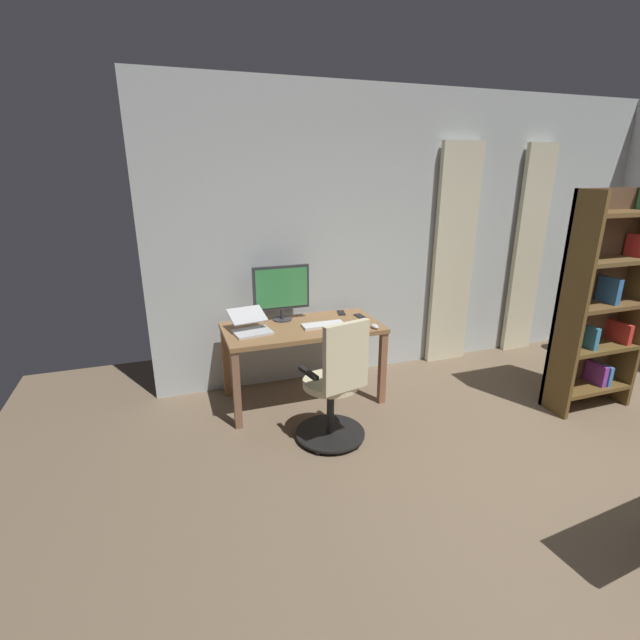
{
  "coord_description": "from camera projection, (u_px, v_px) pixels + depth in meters",
  "views": [
    {
      "loc": [
        2.56,
        1.04,
        2.06
      ],
      "look_at": [
        1.48,
        -2.05,
        0.98
      ],
      "focal_mm": 25.37,
      "sensor_mm": 36.0,
      "label": 1
    }
  ],
  "objects": [
    {
      "name": "cell_phone_by_monitor",
      "position": [
        341.0,
        313.0,
        4.43
      ],
      "size": [
        0.1,
        0.16,
        0.01
      ],
      "primitive_type": "cube",
      "rotation": [
        0.0,
        0.0,
        -0.24
      ],
      "color": "black",
      "rests_on": "desk"
    },
    {
      "name": "computer_keyboard",
      "position": [
        323.0,
        325.0,
        4.06
      ],
      "size": [
        0.38,
        0.14,
        0.02
      ],
      "primitive_type": "cube",
      "color": "white",
      "rests_on": "desk"
    },
    {
      "name": "laptop",
      "position": [
        250.0,
        326.0,
        3.91
      ],
      "size": [
        0.36,
        0.39,
        0.18
      ],
      "rotation": [
        0.0,
        0.0,
        0.15
      ],
      "color": "silver",
      "rests_on": "desk"
    },
    {
      "name": "curtain_right_panel",
      "position": [
        453.0,
        258.0,
        4.86
      ],
      "size": [
        0.48,
        0.06,
        2.34
      ],
      "primitive_type": "cube",
      "color": "beige",
      "rests_on": "ground"
    },
    {
      "name": "computer_mouse",
      "position": [
        375.0,
        326.0,
        4.01
      ],
      "size": [
        0.06,
        0.1,
        0.04
      ],
      "primitive_type": "ellipsoid",
      "color": "silver",
      "rests_on": "desk"
    },
    {
      "name": "back_room_partition",
      "position": [
        418.0,
        235.0,
        4.76
      ],
      "size": [
        5.52,
        0.1,
        2.83
      ],
      "primitive_type": "cube",
      "color": "silver",
      "rests_on": "ground"
    },
    {
      "name": "desk",
      "position": [
        302.0,
        336.0,
        4.1
      ],
      "size": [
        1.41,
        0.7,
        0.73
      ],
      "color": "olive",
      "rests_on": "ground"
    },
    {
      "name": "cell_phone_face_up",
      "position": [
        360.0,
        316.0,
        4.33
      ],
      "size": [
        0.08,
        0.15,
        0.01
      ],
      "primitive_type": "cube",
      "rotation": [
        0.0,
        0.0,
        0.07
      ],
      "color": "black",
      "rests_on": "desk"
    },
    {
      "name": "curtain_left_panel",
      "position": [
        528.0,
        252.0,
        5.17
      ],
      "size": [
        0.38,
        0.06,
        2.34
      ],
      "primitive_type": "cube",
      "color": "beige",
      "rests_on": "ground"
    },
    {
      "name": "office_chair",
      "position": [
        336.0,
        389.0,
        3.47
      ],
      "size": [
        0.56,
        0.56,
        1.04
      ],
      "rotation": [
        0.0,
        0.0,
        3.36
      ],
      "color": "black",
      "rests_on": "ground"
    },
    {
      "name": "bookshelf",
      "position": [
        600.0,
        304.0,
        3.93
      ],
      "size": [
        0.77,
        0.3,
        1.98
      ],
      "color": "brown",
      "rests_on": "ground"
    },
    {
      "name": "computer_monitor",
      "position": [
        281.0,
        290.0,
        4.15
      ],
      "size": [
        0.53,
        0.18,
        0.51
      ],
      "color": "#333338",
      "rests_on": "desk"
    }
  ]
}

